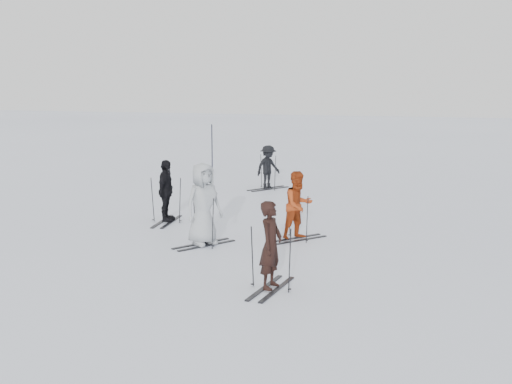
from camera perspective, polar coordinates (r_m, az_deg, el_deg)
ground at (r=15.62m, az=-1.16°, el=-4.20°), size 120.00×120.00×0.00m
skier_near_dark at (r=11.71m, az=1.33°, el=-4.86°), size 0.44×0.62×1.62m
skier_red at (r=15.44m, az=3.78°, el=-1.28°), size 0.98×1.01×1.64m
skier_grey at (r=14.90m, az=-4.70°, el=-1.16°), size 1.01×1.11×1.91m
skier_uphill_left at (r=17.52m, az=-8.00°, el=0.02°), size 0.54×1.03×1.67m
skier_uphill_far at (r=22.82m, az=1.08°, el=2.17°), size 1.02×1.14×1.53m
skis_near_dark at (r=11.76m, az=1.33°, el=-5.84°), size 1.72×1.01×1.20m
skis_red at (r=15.48m, az=3.77°, el=-2.17°), size 1.76×1.63×1.15m
skis_grey at (r=14.97m, az=-4.68°, el=-2.51°), size 1.85×1.61×1.20m
skis_uphill_left at (r=17.56m, az=-7.99°, el=-0.64°), size 1.85×1.15×1.27m
skis_uphill_far at (r=22.84m, az=1.08°, el=1.83°), size 1.95×1.71×1.26m
piste_marker at (r=26.78m, az=-3.93°, el=3.83°), size 0.05×0.05×2.06m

